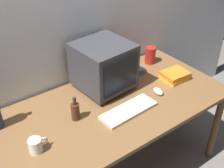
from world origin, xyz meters
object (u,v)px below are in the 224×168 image
at_px(cd_spindle, 138,70).
at_px(metal_canister, 150,55).
at_px(mug, 36,145).
at_px(computer_mouse, 158,91).
at_px(crt_monitor, 104,66).
at_px(book_stack, 175,75).
at_px(keyboard, 129,111).
at_px(bottle_short, 75,111).

relative_size(cd_spindle, metal_canister, 0.80).
xyz_separation_m(mug, cd_spindle, (1.06, 0.32, -0.02)).
distance_m(computer_mouse, mug, 0.99).
distance_m(crt_monitor, cd_spindle, 0.40).
relative_size(crt_monitor, computer_mouse, 4.15).
bearing_deg(book_stack, computer_mouse, -165.46).
height_order(crt_monitor, computer_mouse, crt_monitor).
relative_size(computer_mouse, book_stack, 0.45).
bearing_deg(crt_monitor, metal_canister, 7.63).
bearing_deg(mug, keyboard, -3.72).
distance_m(computer_mouse, book_stack, 0.26).
bearing_deg(computer_mouse, mug, -169.62).
relative_size(bottle_short, cd_spindle, 1.53).
height_order(crt_monitor, book_stack, crt_monitor).
height_order(book_stack, mug, mug).
bearing_deg(keyboard, bottle_short, 152.01).
height_order(keyboard, metal_canister, metal_canister).
bearing_deg(cd_spindle, crt_monitor, -177.42).
height_order(keyboard, computer_mouse, computer_mouse).
height_order(keyboard, bottle_short, bottle_short).
distance_m(book_stack, metal_canister, 0.32).
height_order(bottle_short, mug, bottle_short).
distance_m(computer_mouse, metal_canister, 0.47).
xyz_separation_m(computer_mouse, metal_canister, (0.27, 0.38, 0.06)).
bearing_deg(keyboard, computer_mouse, 4.40).
bearing_deg(bottle_short, book_stack, -3.17).
bearing_deg(cd_spindle, book_stack, -56.57).
distance_m(book_stack, cd_spindle, 0.31).
xyz_separation_m(cd_spindle, metal_canister, (0.19, 0.06, 0.05)).
relative_size(book_stack, mug, 1.85).
distance_m(keyboard, computer_mouse, 0.32).
distance_m(book_stack, mug, 1.24).
relative_size(keyboard, bottle_short, 2.29).
bearing_deg(computer_mouse, bottle_short, -179.48).
bearing_deg(mug, computer_mouse, -0.15).
distance_m(bottle_short, metal_canister, 0.96).
bearing_deg(bottle_short, cd_spindle, 16.06).
bearing_deg(book_stack, bottle_short, 176.83).
xyz_separation_m(keyboard, mug, (-0.67, 0.04, 0.03)).
xyz_separation_m(bottle_short, cd_spindle, (0.73, 0.21, -0.05)).
height_order(crt_monitor, cd_spindle, crt_monitor).
xyz_separation_m(book_stack, cd_spindle, (-0.17, 0.26, -0.01)).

